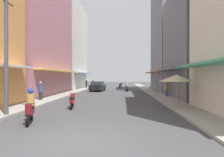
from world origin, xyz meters
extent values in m
plane|color=#424244|center=(0.00, 20.46, 0.00)|extent=(107.64, 107.64, 0.00)
cube|color=#9E9991|center=(-5.37, 20.46, 0.06)|extent=(1.80, 56.93, 0.12)
cube|color=#9E9991|center=(5.37, 20.46, 0.06)|extent=(1.80, 56.93, 0.12)
cube|color=#B7727F|center=(-9.27, 15.76, 7.56)|extent=(6.00, 13.11, 15.11)
cube|color=#EFD159|center=(-5.77, 15.76, 2.80)|extent=(1.10, 11.80, 0.12)
cube|color=silver|center=(-9.27, 28.73, 7.71)|extent=(6.00, 11.84, 15.42)
cube|color=#8CA5CC|center=(-5.77, 28.73, 2.80)|extent=(1.10, 10.66, 0.12)
cube|color=#4CB28C|center=(5.77, 3.60, 2.80)|extent=(1.10, 8.29, 0.12)
cube|color=slate|center=(9.27, 13.10, 5.34)|extent=(6.00, 8.52, 10.68)
cube|color=slate|center=(5.77, 13.10, 2.80)|extent=(1.10, 7.67, 0.12)
cube|color=slate|center=(9.27, 22.62, 8.98)|extent=(6.00, 9.73, 17.95)
cube|color=#D88C4C|center=(5.77, 22.62, 2.80)|extent=(1.10, 8.76, 0.12)
cylinder|color=black|center=(-3.36, 25.22, 0.28)|extent=(0.27, 0.55, 0.56)
cylinder|color=black|center=(-3.78, 26.39, 0.28)|extent=(0.27, 0.55, 0.56)
cube|color=silver|center=(-3.59, 25.85, 0.50)|extent=(0.60, 1.04, 0.24)
cube|color=black|center=(-3.66, 26.04, 0.70)|extent=(0.45, 0.62, 0.14)
cylinder|color=silver|center=(-3.40, 25.34, 0.70)|extent=(0.28, 0.28, 0.45)
cylinder|color=black|center=(-3.40, 25.34, 0.95)|extent=(0.53, 0.22, 0.03)
cylinder|color=#262628|center=(-3.64, 26.00, 1.05)|extent=(0.34, 0.34, 0.55)
sphere|color=maroon|center=(-3.64, 26.00, 1.45)|extent=(0.26, 0.26, 0.26)
cylinder|color=black|center=(1.09, 30.27, 0.28)|extent=(0.20, 0.56, 0.56)
cylinder|color=black|center=(0.82, 29.06, 0.28)|extent=(0.20, 0.56, 0.56)
cube|color=#197233|center=(0.94, 29.62, 0.50)|extent=(0.50, 1.04, 0.24)
cube|color=black|center=(0.90, 29.42, 0.70)|extent=(0.40, 0.61, 0.14)
cylinder|color=#197233|center=(1.07, 30.15, 0.70)|extent=(0.28, 0.28, 0.45)
cylinder|color=black|center=(1.07, 30.15, 0.95)|extent=(0.54, 0.15, 0.03)
cylinder|color=black|center=(-2.12, 7.22, 0.28)|extent=(0.18, 0.57, 0.56)
cylinder|color=black|center=(-1.90, 5.98, 0.28)|extent=(0.18, 0.57, 0.56)
cube|color=red|center=(-2.00, 6.55, 0.50)|extent=(0.45, 1.03, 0.24)
cube|color=black|center=(-1.96, 6.35, 0.70)|extent=(0.37, 0.60, 0.14)
cylinder|color=red|center=(-2.10, 7.09, 0.70)|extent=(0.28, 0.28, 0.45)
cylinder|color=black|center=(-2.10, 7.09, 0.95)|extent=(0.55, 0.13, 0.03)
cylinder|color=black|center=(-2.63, 1.83, 0.28)|extent=(0.26, 0.56, 0.56)
cylinder|color=black|center=(-3.04, 3.01, 0.28)|extent=(0.26, 0.56, 0.56)
cube|color=maroon|center=(-2.85, 2.47, 0.50)|extent=(0.59, 1.04, 0.24)
cube|color=black|center=(-2.91, 2.65, 0.70)|extent=(0.45, 0.62, 0.14)
cylinder|color=maroon|center=(-2.67, 1.95, 0.70)|extent=(0.28, 0.28, 0.45)
cylinder|color=black|center=(-2.67, 1.95, 0.95)|extent=(0.53, 0.21, 0.03)
cylinder|color=#BF8C3F|center=(-2.90, 2.61, 1.05)|extent=(0.34, 0.34, 0.55)
sphere|color=#1E38B7|center=(-2.90, 2.61, 1.45)|extent=(0.26, 0.26, 0.26)
cylinder|color=black|center=(1.93, 22.19, 0.28)|extent=(0.15, 0.57, 0.56)
cylinder|color=black|center=(2.08, 20.94, 0.28)|extent=(0.15, 0.57, 0.56)
cube|color=#1E38B7|center=(2.01, 21.52, 0.50)|extent=(0.40, 1.03, 0.24)
cube|color=black|center=(2.04, 21.32, 0.70)|extent=(0.34, 0.59, 0.14)
cylinder|color=#1E38B7|center=(1.95, 22.06, 0.70)|extent=(0.28, 0.28, 0.45)
cylinder|color=black|center=(1.95, 22.06, 0.95)|extent=(0.55, 0.09, 0.03)
cylinder|color=beige|center=(2.03, 21.37, 1.05)|extent=(0.34, 0.34, 0.55)
sphere|color=#B2B2B7|center=(2.03, 21.37, 1.45)|extent=(0.26, 0.26, 0.26)
cube|color=black|center=(-2.30, 22.04, 0.60)|extent=(2.12, 4.24, 0.70)
cube|color=#333D47|center=(-2.31, 21.89, 1.15)|extent=(1.78, 2.23, 0.60)
cylinder|color=black|center=(-2.94, 23.35, 0.32)|extent=(0.24, 0.65, 0.64)
cylinder|color=black|center=(-1.44, 23.22, 0.32)|extent=(0.24, 0.65, 0.64)
cylinder|color=black|center=(-3.16, 20.86, 0.32)|extent=(0.24, 0.65, 0.64)
cylinder|color=black|center=(-1.67, 20.73, 0.32)|extent=(0.24, 0.65, 0.64)
cylinder|color=#334C8C|center=(5.93, 14.05, 0.36)|extent=(0.28, 0.28, 0.72)
cylinder|color=#BF8C3F|center=(5.93, 14.05, 1.03)|extent=(0.34, 0.34, 0.61)
sphere|color=tan|center=(5.93, 14.05, 1.47)|extent=(0.22, 0.22, 0.22)
cone|color=#D1B77A|center=(5.93, 14.05, 1.57)|extent=(0.44, 0.44, 0.16)
cylinder|color=#262628|center=(-5.14, 27.89, 0.39)|extent=(0.28, 0.28, 0.78)
cylinder|color=#262628|center=(-5.14, 27.89, 1.11)|extent=(0.34, 0.34, 0.66)
sphere|color=tan|center=(-5.14, 27.89, 1.59)|extent=(0.22, 0.22, 0.22)
cone|color=#D1B77A|center=(-5.14, 27.89, 1.69)|extent=(0.44, 0.44, 0.16)
cylinder|color=#262628|center=(-5.74, 10.12, 0.39)|extent=(0.28, 0.28, 0.79)
cylinder|color=#334C8C|center=(-5.74, 10.12, 1.12)|extent=(0.34, 0.34, 0.66)
sphere|color=tan|center=(-5.74, 10.12, 1.59)|extent=(0.22, 0.22, 0.22)
cylinder|color=#99999E|center=(5.01, 7.04, 1.04)|extent=(0.05, 0.05, 2.08)
cone|color=beige|center=(5.01, 7.04, 2.03)|extent=(2.35, 2.35, 0.45)
cylinder|color=#4C4C4F|center=(-4.72, 3.66, 3.33)|extent=(0.20, 0.20, 6.66)
cylinder|color=#3F382D|center=(-4.72, 3.66, 6.06)|extent=(0.08, 1.20, 0.08)
cylinder|color=gray|center=(4.62, 12.57, 1.30)|extent=(0.07, 0.07, 2.60)
cylinder|color=red|center=(4.62, 12.57, 2.35)|extent=(0.02, 0.60, 0.60)
cube|color=white|center=(4.62, 12.57, 2.35)|extent=(0.03, 0.40, 0.10)
camera|label=1|loc=(1.38, -5.97, 2.10)|focal=30.41mm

